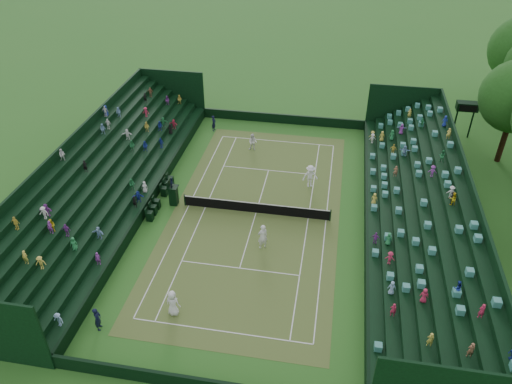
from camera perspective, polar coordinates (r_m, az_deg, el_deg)
The scene contains 17 objects.
ground at distance 39.27m, azimuth 0.00°, elevation -2.41°, with size 160.00×160.00×0.00m, color #2B6921.
court_surface at distance 39.26m, azimuth 0.00°, elevation -2.40°, with size 12.97×26.77×0.01m, color #316A23.
perimeter_wall_north at distance 52.47m, azimuth 3.08°, elevation 8.36°, with size 17.17×0.20×1.00m, color black.
perimeter_wall_east at distance 38.69m, azimuth 12.49°, elevation -3.08°, with size 0.20×31.77×1.00m, color black.
perimeter_wall_west at distance 41.04m, azimuth -11.75°, elevation -0.55°, with size 0.20×31.77×1.00m, color black.
north_grandstand at distance 38.63m, azimuth 18.85°, elevation -2.42°, with size 6.60×32.00×4.90m.
south_grandstand at distance 42.08m, azimuth -17.24°, elevation 1.21°, with size 6.60×32.00×4.90m.
tennis_net at distance 38.95m, azimuth 0.00°, elevation -1.79°, with size 11.67×0.10×1.06m.
scoreboard_tower at distance 52.61m, azimuth 22.96°, elevation 8.86°, with size 2.00×1.00×3.70m.
umpire_chair at distance 40.16m, azimuth -9.45°, elevation -0.12°, with size 0.80×0.80×2.50m.
courtside_chairs at distance 41.01m, azimuth -10.87°, elevation -0.59°, with size 0.51×5.48×1.11m.
player_near_west at distance 31.36m, azimuth -9.49°, elevation -12.40°, with size 0.90×0.59×1.84m, color silver.
player_near_east at distance 35.40m, azimuth 0.76°, elevation -5.11°, with size 0.74×0.48×2.03m, color silver.
player_far_west at distance 47.23m, azimuth -0.37°, elevation 5.72°, with size 0.81×0.63×1.67m, color white.
player_far_east at distance 42.05m, azimuth 6.21°, elevation 1.81°, with size 1.30×0.75×2.01m, color white.
line_judge_north at distance 50.97m, azimuth -4.85°, elevation 7.85°, with size 0.59×0.39×1.62m, color black.
line_judge_south at distance 31.66m, azimuth -17.66°, elevation -13.64°, with size 0.60×0.39×1.64m, color black.
Camera 1 is at (5.51, -30.90, 23.59)m, focal length 35.00 mm.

